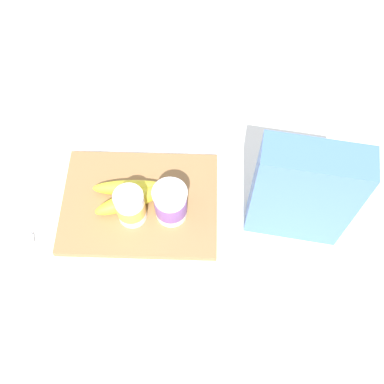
% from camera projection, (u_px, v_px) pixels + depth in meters
% --- Properties ---
extents(ground_plane, '(2.40, 2.40, 0.00)m').
position_uv_depth(ground_plane, '(140.00, 205.00, 1.03)').
color(ground_plane, white).
extents(cutting_board, '(0.34, 0.26, 0.02)m').
position_uv_depth(cutting_board, '(140.00, 203.00, 1.02)').
color(cutting_board, olive).
rests_on(cutting_board, ground_plane).
extents(cereal_box, '(0.20, 0.10, 0.28)m').
position_uv_depth(cereal_box, '(303.00, 194.00, 0.88)').
color(cereal_box, '#4770B7').
rests_on(cereal_box, ground_plane).
extents(yogurt_cup_front, '(0.07, 0.07, 0.10)m').
position_uv_depth(yogurt_cup_front, '(171.00, 204.00, 0.95)').
color(yogurt_cup_front, white).
rests_on(yogurt_cup_front, cutting_board).
extents(yogurt_cup_back, '(0.06, 0.06, 0.09)m').
position_uv_depth(yogurt_cup_back, '(130.00, 206.00, 0.95)').
color(yogurt_cup_back, white).
rests_on(yogurt_cup_back, cutting_board).
extents(banana_bunch, '(0.18, 0.10, 0.04)m').
position_uv_depth(banana_bunch, '(132.00, 194.00, 1.00)').
color(banana_bunch, yellow).
rests_on(banana_bunch, cutting_board).
extents(spoon, '(0.03, 0.13, 0.01)m').
position_uv_depth(spoon, '(32.00, 229.00, 0.99)').
color(spoon, silver).
rests_on(spoon, ground_plane).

